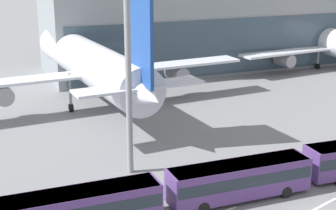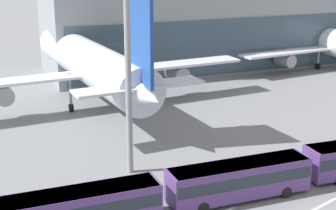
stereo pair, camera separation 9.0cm
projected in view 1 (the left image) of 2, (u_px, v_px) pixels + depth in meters
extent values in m
cylinder|color=silver|center=(91.00, 63.00, 70.21)|extent=(8.67, 35.87, 5.62)
sphere|color=silver|center=(57.00, 43.00, 85.45)|extent=(5.51, 5.51, 5.51)
cone|color=silver|center=(143.00, 93.00, 54.98)|extent=(5.99, 8.23, 5.34)
cube|color=silver|center=(96.00, 73.00, 68.64)|extent=(43.78, 7.47, 0.35)
cylinder|color=gray|center=(3.00, 94.00, 63.84)|extent=(2.67, 3.89, 2.36)
cylinder|color=gray|center=(177.00, 74.00, 74.26)|extent=(2.67, 3.89, 2.36)
cube|color=#1E4799|center=(139.00, 40.00, 54.13)|extent=(0.97, 6.63, 9.46)
cube|color=silver|center=(140.00, 87.00, 55.56)|extent=(14.84, 4.45, 0.28)
cylinder|color=gray|center=(68.00, 67.00, 81.28)|extent=(0.36, 0.36, 4.80)
cylinder|color=black|center=(68.00, 82.00, 81.97)|extent=(0.54, 1.13, 1.10)
cylinder|color=gray|center=(70.00, 90.00, 67.65)|extent=(0.36, 0.36, 4.80)
cylinder|color=black|center=(71.00, 108.00, 68.33)|extent=(0.54, 1.13, 1.10)
cylinder|color=gray|center=(122.00, 84.00, 70.76)|extent=(0.36, 0.36, 4.80)
cylinder|color=black|center=(122.00, 101.00, 71.45)|extent=(0.54, 1.13, 1.10)
cylinder|color=silver|center=(325.00, 40.00, 94.98)|extent=(8.97, 31.76, 4.98)
sphere|color=silver|center=(270.00, 30.00, 108.14)|extent=(4.88, 4.88, 4.88)
cube|color=silver|center=(332.00, 47.00, 93.62)|extent=(39.79, 8.52, 0.35)
cylinder|color=gray|center=(285.00, 60.00, 88.87)|extent=(2.64, 3.81, 2.20)
cylinder|color=gray|center=(285.00, 44.00, 104.47)|extent=(0.36, 0.36, 3.66)
cylinder|color=black|center=(285.00, 53.00, 105.00)|extent=(0.59, 1.15, 1.10)
cylinder|color=gray|center=(318.00, 56.00, 92.54)|extent=(0.36, 0.36, 3.66)
cylinder|color=black|center=(317.00, 66.00, 93.07)|extent=(0.59, 1.15, 1.10)
cube|color=#56387A|center=(78.00, 209.00, 38.79)|extent=(12.74, 2.82, 2.90)
cube|color=#232D38|center=(78.00, 206.00, 38.71)|extent=(12.48, 2.85, 1.02)
cube|color=silver|center=(78.00, 192.00, 38.39)|extent=(12.35, 2.73, 0.12)
cylinder|color=black|center=(124.00, 208.00, 41.71)|extent=(1.00, 0.31, 1.00)
cube|color=#56387A|center=(240.00, 179.00, 43.87)|extent=(12.74, 2.81, 2.90)
cube|color=#232D38|center=(240.00, 176.00, 43.79)|extent=(12.48, 2.84, 1.02)
cube|color=silver|center=(240.00, 164.00, 43.48)|extent=(12.35, 2.73, 0.12)
cylinder|color=black|center=(270.00, 180.00, 46.76)|extent=(1.00, 0.31, 1.00)
cylinder|color=black|center=(286.00, 192.00, 44.48)|extent=(1.00, 0.31, 1.00)
cylinder|color=black|center=(191.00, 195.00, 44.03)|extent=(1.00, 0.31, 1.00)
cylinder|color=black|center=(204.00, 208.00, 41.75)|extent=(1.00, 0.31, 1.00)
cylinder|color=black|center=(323.00, 169.00, 49.24)|extent=(1.01, 0.34, 1.00)
cylinder|color=gray|center=(127.00, 33.00, 45.89)|extent=(0.59, 0.59, 26.93)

